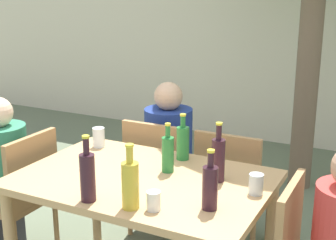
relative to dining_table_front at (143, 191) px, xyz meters
The scene contains 15 objects.
cafe_building_wall 3.36m from the dining_table_front, 90.00° to the left, with size 10.00×0.08×2.80m.
dining_table_front is the anchor object (origin of this frame).
patio_chair_0 0.94m from the dining_table_front, behind, with size 0.44×0.44×0.88m.
patio_chair_2 0.77m from the dining_table_front, 111.59° to the left, with size 0.44×0.44×0.88m.
patio_chair_3 0.77m from the dining_table_front, 68.41° to the left, with size 0.44×0.44×0.88m.
person_seated_2 0.99m from the dining_table_front, 106.44° to the left, with size 0.35×0.58×1.12m.
wine_bottle_0 0.46m from the dining_table_front, 19.73° to the left, with size 0.07×0.07×0.33m.
oil_cruet_1 0.43m from the dining_table_front, 68.75° to the right, with size 0.08×0.08×0.32m.
wine_bottle_2 0.54m from the dining_table_front, 22.12° to the right, with size 0.07×0.07×0.29m.
green_bottle_3 0.41m from the dining_table_front, 78.41° to the left, with size 0.08×0.08×0.28m.
green_bottle_4 0.25m from the dining_table_front, 58.10° to the left, with size 0.07×0.07×0.28m.
wine_bottle_5 0.44m from the dining_table_front, 103.14° to the right, with size 0.07×0.07×0.33m.
drinking_glass_0 0.42m from the dining_table_front, 52.93° to the right, with size 0.07×0.07×0.09m.
drinking_glass_1 0.63m from the dining_table_front, ahead, with size 0.07×0.07×0.11m.
drinking_glass_2 0.62m from the dining_table_front, 148.58° to the left, with size 0.08×0.08×0.13m.
Camera 1 is at (1.21, -2.06, 1.76)m, focal length 50.00 mm.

